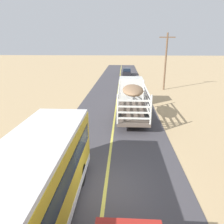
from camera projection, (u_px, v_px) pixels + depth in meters
The scene contains 7 objects.
ground_plane at pixel (105, 189), 9.71m from camera, with size 240.00×240.00×0.00m, color tan.
road_surface at pixel (105, 189), 9.71m from camera, with size 8.00×120.00×0.02m, color #423F44.
road_centre_line at pixel (105, 189), 9.70m from camera, with size 0.16×117.60×0.00m, color #D8CC4C.
livestock_truck at pixel (131, 92), 21.06m from camera, with size 2.53×9.70×3.02m.
bus at pixel (23, 201), 6.52m from camera, with size 2.54×10.00×3.21m.
car_far at pixel (127, 72), 45.16m from camera, with size 1.80×4.40×1.46m.
power_pole_mid at pixel (166, 60), 29.64m from camera, with size 2.20×0.24×7.87m.
Camera 1 is at (0.75, -8.11, 6.39)m, focal length 33.71 mm.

